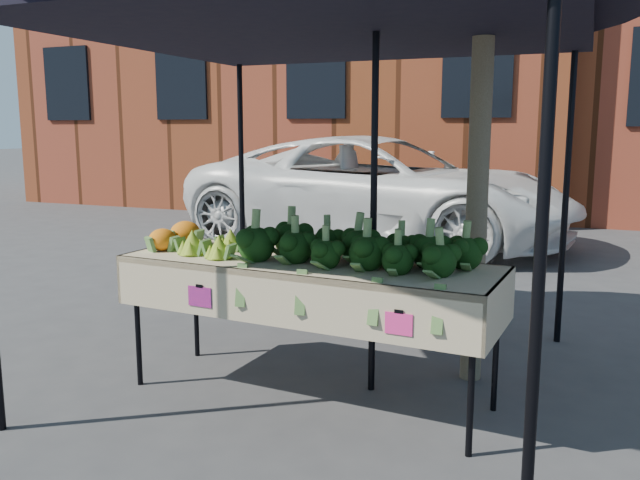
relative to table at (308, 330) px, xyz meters
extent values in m
plane|color=#363639|center=(0.23, 0.04, -0.45)|extent=(90.00, 90.00, 0.00)
cube|color=tan|center=(0.00, 0.00, 0.00)|extent=(2.45, 0.96, 0.90)
cube|color=#F22D8C|center=(-0.54, -0.40, 0.25)|extent=(0.17, 0.01, 0.12)
cube|color=#EA2C85|center=(0.74, -0.40, 0.25)|extent=(0.17, 0.01, 0.12)
ellipsoid|color=black|center=(0.32, 0.03, 0.59)|extent=(1.48, 0.58, 0.27)
ellipsoid|color=#92B22C|center=(-0.67, -0.01, 0.56)|extent=(0.44, 0.48, 0.21)
ellipsoid|color=orange|center=(-1.04, 0.07, 0.54)|extent=(0.24, 0.44, 0.19)
imported|color=white|center=(-1.28, 5.70, 2.45)|extent=(1.87, 2.82, 5.79)
cube|color=brown|center=(-4.77, 12.04, 4.05)|extent=(12.00, 8.00, 9.00)
camera|label=1|loc=(1.59, -3.69, 1.27)|focal=36.79mm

